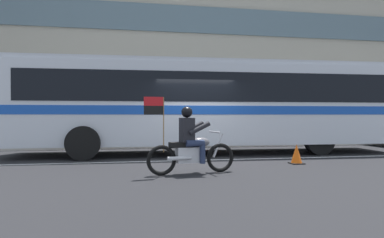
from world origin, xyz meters
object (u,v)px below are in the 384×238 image
at_px(transit_bus, 208,101).
at_px(fire_hydrant, 204,135).
at_px(traffic_cone, 297,155).
at_px(motorcycle_with_rider, 191,145).

xyz_separation_m(transit_bus, fire_hydrant, (0.40, 2.51, -1.37)).
height_order(transit_bus, traffic_cone, transit_bus).
xyz_separation_m(motorcycle_with_rider, traffic_cone, (3.21, 1.07, -0.41)).
xyz_separation_m(transit_bus, motorcycle_with_rider, (-1.34, -4.10, -1.22)).
bearing_deg(fire_hydrant, motorcycle_with_rider, -104.81).
distance_m(transit_bus, fire_hydrant, 2.89).
relative_size(motorcycle_with_rider, fire_hydrant, 2.90).
xyz_separation_m(transit_bus, traffic_cone, (1.86, -3.02, -1.63)).
bearing_deg(fire_hydrant, traffic_cone, -75.21).
distance_m(fire_hydrant, traffic_cone, 5.73).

